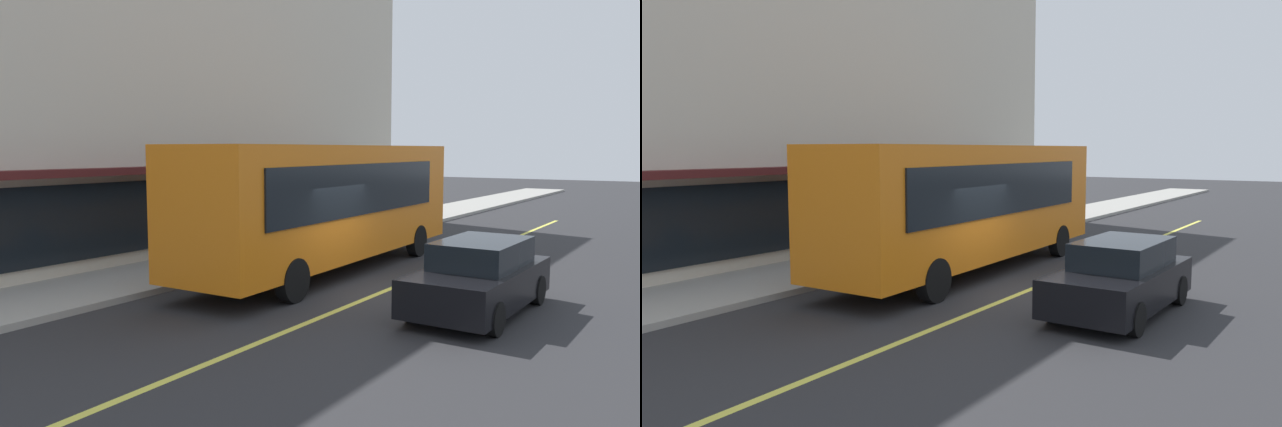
% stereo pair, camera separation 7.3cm
% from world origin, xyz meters
% --- Properties ---
extents(ground, '(120.00, 120.00, 0.00)m').
position_xyz_m(ground, '(0.00, 0.00, 0.00)').
color(ground, '#28282B').
extents(sidewalk, '(80.00, 3.06, 0.15)m').
position_xyz_m(sidewalk, '(0.00, 5.84, 0.07)').
color(sidewalk, '#9E9B93').
rests_on(sidewalk, ground).
extents(lane_centre_stripe, '(36.00, 0.16, 0.01)m').
position_xyz_m(lane_centre_stripe, '(0.00, 0.00, 0.00)').
color(lane_centre_stripe, '#D8D14C').
rests_on(lane_centre_stripe, ground).
extents(storefront_building, '(27.05, 12.54, 11.55)m').
position_xyz_m(storefront_building, '(1.51, 13.32, 5.77)').
color(storefront_building, beige).
rests_on(storefront_building, ground).
extents(bus, '(11.20, 2.87, 3.50)m').
position_xyz_m(bus, '(1.67, 2.45, 1.99)').
color(bus, orange).
rests_on(bus, ground).
extents(car_black, '(4.33, 1.91, 1.52)m').
position_xyz_m(car_black, '(-0.43, -2.54, 0.74)').
color(car_black, black).
rests_on(car_black, ground).
extents(pedestrian_at_corner, '(0.34, 0.34, 1.73)m').
position_xyz_m(pedestrian_at_corner, '(4.34, 6.06, 1.19)').
color(pedestrian_at_corner, black).
rests_on(pedestrian_at_corner, sidewalk).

